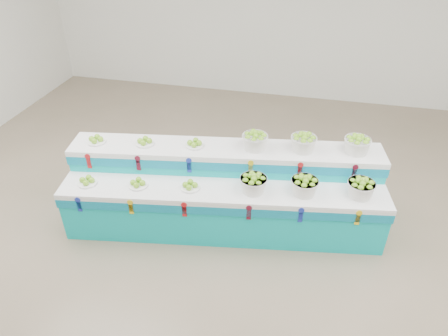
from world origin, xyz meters
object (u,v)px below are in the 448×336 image
at_px(basket_lower_left, 253,183).
at_px(plate_upper_mid, 145,141).
at_px(basket_upper_right, 357,144).
at_px(display_stand, 224,191).

distance_m(basket_lower_left, plate_upper_mid, 1.51).
bearing_deg(plate_upper_mid, basket_upper_right, 8.78).
bearing_deg(basket_lower_left, basket_upper_right, 30.35).
xyz_separation_m(plate_upper_mid, basket_upper_right, (2.64, 0.41, 0.07)).
height_order(basket_lower_left, plate_upper_mid, plate_upper_mid).
relative_size(basket_lower_left, plate_upper_mid, 1.35).
relative_size(basket_lower_left, basket_upper_right, 1.00).
bearing_deg(basket_upper_right, basket_lower_left, -149.65).
relative_size(display_stand, basket_upper_right, 12.42).
xyz_separation_m(basket_lower_left, basket_upper_right, (1.17, 0.68, 0.30)).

